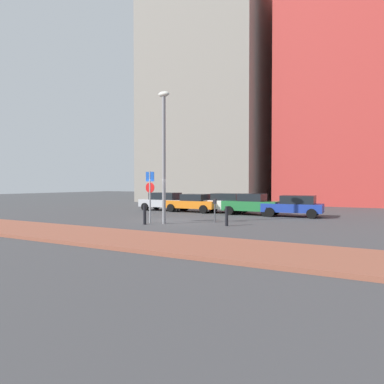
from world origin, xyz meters
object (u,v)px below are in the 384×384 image
object	(u,v)px
parked_car_silver	(165,201)
parked_car_orange	(193,203)
parking_sign_post	(150,190)
traffic_bollard_near	(145,215)
traffic_bollard_mid	(227,216)
parking_meter	(215,207)
parked_car_green	(251,204)
parked_car_blue	(294,205)
parked_car_white	(225,203)
street_lamp	(164,147)

from	to	relation	value
parked_car_silver	parked_car_orange	xyz separation A→B (m)	(2.72, -0.10, -0.05)
parked_car_silver	parking_sign_post	world-z (taller)	parking_sign_post
traffic_bollard_near	traffic_bollard_mid	bearing A→B (deg)	20.98
traffic_bollard_near	parking_meter	bearing A→B (deg)	43.41
parked_car_green	traffic_bollard_near	distance (m)	9.14
parking_sign_post	parked_car_silver	bearing A→B (deg)	118.04
parked_car_silver	parked_car_blue	world-z (taller)	parked_car_silver
parked_car_orange	parking_sign_post	size ratio (longest dim) A/B	1.45
parked_car_white	traffic_bollard_mid	size ratio (longest dim) A/B	3.93
parked_car_orange	parked_car_green	bearing A→B (deg)	-1.97
parked_car_green	parking_meter	distance (m)	5.81
parked_car_silver	parked_car_blue	size ratio (longest dim) A/B	1.06
parked_car_blue	traffic_bollard_mid	xyz separation A→B (m)	(-1.94, -6.99, -0.24)
parked_car_orange	traffic_bollard_mid	bearing A→B (deg)	-49.96
parking_sign_post	traffic_bollard_near	bearing A→B (deg)	-74.07
parked_car_orange	parked_car_white	bearing A→B (deg)	11.97
parked_car_green	traffic_bollard_mid	bearing A→B (deg)	-81.04
parked_car_green	parking_meter	bearing A→B (deg)	-91.58
parked_car_orange	street_lamp	world-z (taller)	street_lamp
parked_car_blue	parking_sign_post	distance (m)	10.12
parked_car_white	parking_meter	distance (m)	6.88
parking_meter	traffic_bollard_near	size ratio (longest dim) A/B	1.27
parked_car_orange	traffic_bollard_mid	xyz separation A→B (m)	(6.01, -7.15, -0.21)
parked_car_green	traffic_bollard_near	world-z (taller)	parked_car_green
parked_car_white	parking_meter	size ratio (longest dim) A/B	3.00
parked_car_blue	street_lamp	size ratio (longest dim) A/B	0.55
traffic_bollard_near	traffic_bollard_mid	distance (m)	4.51
parking_meter	parked_car_green	bearing A→B (deg)	88.42
parked_car_white	parking_sign_post	xyz separation A→B (m)	(-0.95, -8.47, 1.08)
parked_car_blue	traffic_bollard_near	xyz separation A→B (m)	(-6.15, -8.61, -0.22)
parked_car_silver	parked_car_blue	bearing A→B (deg)	-1.38
parking_meter	traffic_bollard_mid	world-z (taller)	parking_meter
traffic_bollard_near	parked_car_orange	bearing A→B (deg)	101.59
parking_meter	street_lamp	size ratio (longest dim) A/B	0.19
parked_car_white	parked_car_blue	distance (m)	5.47
parked_car_orange	parked_car_white	xyz separation A→B (m)	(2.51, 0.53, 0.05)
parked_car_silver	parking_sign_post	size ratio (longest dim) A/B	1.46
parked_car_orange	parking_sign_post	bearing A→B (deg)	-78.88
street_lamp	parked_car_silver	bearing A→B (deg)	123.12
traffic_bollard_mid	parked_car_white	bearing A→B (deg)	114.45
traffic_bollard_near	traffic_bollard_mid	xyz separation A→B (m)	(4.21, 1.61, -0.02)
parked_car_silver	parked_car_blue	xyz separation A→B (m)	(10.66, -0.26, -0.02)
parked_car_green	traffic_bollard_near	bearing A→B (deg)	-109.89
parked_car_silver	parked_car_orange	distance (m)	2.72
parking_sign_post	traffic_bollard_mid	distance (m)	4.71
parked_car_white	parked_car_blue	world-z (taller)	parked_car_white
parked_car_silver	traffic_bollard_mid	xyz separation A→B (m)	(8.73, -7.25, -0.26)
parked_car_orange	parked_car_white	distance (m)	2.57
parking_sign_post	traffic_bollard_mid	bearing A→B (deg)	10.03
parked_car_orange	street_lamp	bearing A→B (deg)	-72.23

